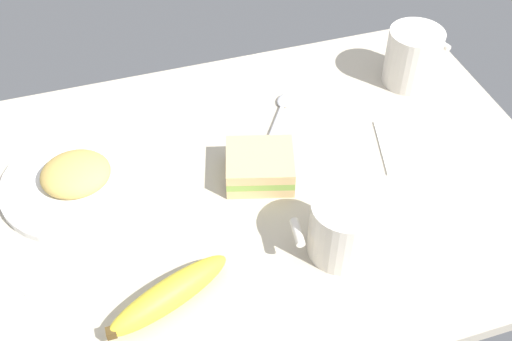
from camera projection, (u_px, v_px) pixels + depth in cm
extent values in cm
cube|color=#BCB29E|center=(256.00, 189.00, 95.00)|extent=(90.00, 64.00, 2.00)
cylinder|color=white|center=(78.00, 182.00, 93.81)|extent=(22.72, 22.72, 1.20)
ellipsoid|color=#D8B259|center=(76.00, 174.00, 92.55)|extent=(10.27, 9.24, 4.66)
cylinder|color=silver|center=(413.00, 57.00, 108.54)|extent=(9.36, 9.36, 10.03)
cylinder|color=black|center=(417.00, 35.00, 105.31)|extent=(8.24, 8.24, 0.40)
cylinder|color=silver|center=(440.00, 43.00, 110.63)|extent=(2.29, 4.38, 1.20)
cylinder|color=silver|center=(343.00, 228.00, 82.70)|extent=(9.16, 9.16, 8.92)
cylinder|color=tan|center=(347.00, 208.00, 79.88)|extent=(8.06, 8.06, 0.40)
cylinder|color=silver|center=(297.00, 232.00, 81.61)|extent=(1.72, 4.24, 1.20)
cube|color=#DBB77A|center=(260.00, 173.00, 94.88)|extent=(12.02, 11.33, 1.60)
cube|color=#8CB24C|center=(260.00, 166.00, 93.88)|extent=(12.02, 11.33, 1.20)
cube|color=#DBB77A|center=(260.00, 160.00, 92.88)|extent=(12.02, 11.33, 1.60)
cylinder|color=white|center=(1.00, 321.00, 74.60)|extent=(6.34, 6.34, 6.12)
ellipsoid|color=yellow|center=(170.00, 294.00, 78.45)|extent=(17.77, 10.35, 3.95)
cube|color=#4C3819|center=(111.00, 333.00, 74.69)|extent=(1.20, 1.20, 1.20)
ellipsoid|color=silver|center=(284.00, 100.00, 107.54)|extent=(3.98, 4.33, 0.80)
cylinder|color=silver|center=(275.00, 123.00, 103.47)|extent=(5.29, 7.55, 0.70)
cube|color=white|center=(418.00, 147.00, 99.85)|extent=(14.88, 14.88, 0.30)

